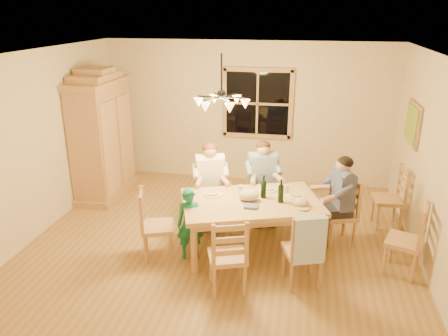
% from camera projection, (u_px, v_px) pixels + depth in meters
% --- Properties ---
extents(floor, '(5.50, 5.50, 0.00)m').
position_uv_depth(floor, '(222.00, 239.00, 6.53)').
color(floor, '#986737').
rests_on(floor, ground).
extents(ceiling, '(5.50, 5.00, 0.02)m').
position_uv_depth(ceiling, '(221.00, 53.00, 5.60)').
color(ceiling, white).
rests_on(ceiling, wall_back).
extents(wall_back, '(5.50, 0.02, 2.70)m').
position_uv_depth(wall_back, '(247.00, 113.00, 8.37)').
color(wall_back, '#CBB28F').
rests_on(wall_back, floor).
extents(wall_left, '(0.02, 5.00, 2.70)m').
position_uv_depth(wall_left, '(42.00, 142.00, 6.55)').
color(wall_left, '#CBB28F').
rests_on(wall_left, floor).
extents(wall_right, '(0.02, 5.00, 2.70)m').
position_uv_depth(wall_right, '(433.00, 166.00, 5.57)').
color(wall_right, '#CBB28F').
rests_on(wall_right, floor).
extents(window, '(1.30, 0.06, 1.30)m').
position_uv_depth(window, '(257.00, 104.00, 8.23)').
color(window, black).
rests_on(window, wall_back).
extents(painting, '(0.06, 0.78, 0.64)m').
position_uv_depth(painting, '(413.00, 124.00, 6.60)').
color(painting, '#A27746').
rests_on(painting, wall_right).
extents(chandelier, '(0.77, 0.68, 0.71)m').
position_uv_depth(chandelier, '(222.00, 101.00, 5.81)').
color(chandelier, black).
rests_on(chandelier, ceiling).
extents(armoire, '(0.66, 1.40, 2.30)m').
position_uv_depth(armoire, '(102.00, 139.00, 7.76)').
color(armoire, '#A27746').
rests_on(armoire, floor).
extents(dining_table, '(2.14, 1.69, 0.76)m').
position_uv_depth(dining_table, '(251.00, 207.00, 6.02)').
color(dining_table, tan).
rests_on(dining_table, floor).
extents(chair_far_left, '(0.55, 0.54, 0.99)m').
position_uv_depth(chair_far_left, '(210.00, 206.00, 6.90)').
color(chair_far_left, tan).
rests_on(chair_far_left, floor).
extents(chair_far_right, '(0.55, 0.54, 0.99)m').
position_uv_depth(chair_far_right, '(262.00, 203.00, 7.01)').
color(chair_far_right, tan).
rests_on(chair_far_right, floor).
extents(chair_near_left, '(0.55, 0.54, 0.99)m').
position_uv_depth(chair_near_left, '(227.00, 267.00, 5.26)').
color(chair_near_left, tan).
rests_on(chair_near_left, floor).
extents(chair_near_right, '(0.55, 0.54, 0.99)m').
position_uv_depth(chair_near_right, '(302.00, 261.00, 5.39)').
color(chair_near_right, tan).
rests_on(chair_near_right, floor).
extents(chair_end_left, '(0.54, 0.55, 0.99)m').
position_uv_depth(chair_end_left, '(158.00, 237.00, 5.97)').
color(chair_end_left, tan).
rests_on(chair_end_left, floor).
extents(chair_end_right, '(0.54, 0.55, 0.99)m').
position_uv_depth(chair_end_right, '(338.00, 224.00, 6.32)').
color(chair_end_right, tan).
rests_on(chair_end_right, floor).
extents(adult_woman, '(0.50, 0.52, 0.87)m').
position_uv_depth(adult_woman, '(210.00, 174.00, 6.71)').
color(adult_woman, beige).
rests_on(adult_woman, floor).
extents(adult_plaid_man, '(0.50, 0.52, 0.87)m').
position_uv_depth(adult_plaid_man, '(263.00, 171.00, 6.83)').
color(adult_plaid_man, '#2D4B7B').
rests_on(adult_plaid_man, floor).
extents(adult_slate_man, '(0.52, 0.50, 0.87)m').
position_uv_depth(adult_slate_man, '(342.00, 190.00, 6.14)').
color(adult_slate_man, '#464A70').
rests_on(adult_slate_man, floor).
extents(towel, '(0.39, 0.22, 0.58)m').
position_uv_depth(towel, '(309.00, 240.00, 5.08)').
color(towel, '#A7BDE2').
rests_on(towel, chair_near_right).
extents(wine_bottle_a, '(0.08, 0.08, 0.33)m').
position_uv_depth(wine_bottle_a, '(264.00, 186.00, 6.03)').
color(wine_bottle_a, black).
rests_on(wine_bottle_a, dining_table).
extents(wine_bottle_b, '(0.08, 0.08, 0.33)m').
position_uv_depth(wine_bottle_b, '(281.00, 191.00, 5.88)').
color(wine_bottle_b, black).
rests_on(wine_bottle_b, dining_table).
extents(plate_woman, '(0.26, 0.26, 0.02)m').
position_uv_depth(plate_woman, '(213.00, 194.00, 6.16)').
color(plate_woman, white).
rests_on(plate_woman, dining_table).
extents(plate_plaid, '(0.26, 0.26, 0.02)m').
position_uv_depth(plate_plaid, '(268.00, 189.00, 6.33)').
color(plate_plaid, white).
rests_on(plate_plaid, dining_table).
extents(plate_slate, '(0.26, 0.26, 0.02)m').
position_uv_depth(plate_slate, '(295.00, 196.00, 6.12)').
color(plate_slate, white).
rests_on(plate_slate, dining_table).
extents(wine_glass_a, '(0.06, 0.06, 0.14)m').
position_uv_depth(wine_glass_a, '(240.00, 190.00, 6.15)').
color(wine_glass_a, silver).
rests_on(wine_glass_a, dining_table).
extents(wine_glass_b, '(0.06, 0.06, 0.14)m').
position_uv_depth(wine_glass_b, '(286.00, 189.00, 6.18)').
color(wine_glass_b, silver).
rests_on(wine_glass_b, dining_table).
extents(cap, '(0.20, 0.20, 0.11)m').
position_uv_depth(cap, '(301.00, 202.00, 5.81)').
color(cap, tan).
rests_on(cap, dining_table).
extents(napkin, '(0.22, 0.19, 0.03)m').
position_uv_depth(napkin, '(251.00, 206.00, 5.77)').
color(napkin, '#4F5A92').
rests_on(napkin, dining_table).
extents(cloth_bundle, '(0.28, 0.22, 0.15)m').
position_uv_depth(cloth_bundle, '(249.00, 195.00, 5.97)').
color(cloth_bundle, tan).
rests_on(cloth_bundle, dining_table).
extents(child, '(0.42, 0.34, 1.01)m').
position_uv_depth(child, '(190.00, 224.00, 5.89)').
color(child, '#1A775A').
rests_on(child, floor).
extents(chair_spare_front, '(0.55, 0.56, 0.99)m').
position_uv_depth(chair_spare_front, '(402.00, 252.00, 5.60)').
color(chair_spare_front, tan).
rests_on(chair_spare_front, floor).
extents(chair_spare_back, '(0.46, 0.48, 0.99)m').
position_uv_depth(chair_spare_back, '(387.00, 208.00, 6.81)').
color(chair_spare_back, tan).
rests_on(chair_spare_back, floor).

